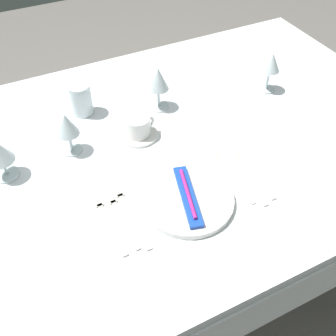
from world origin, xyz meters
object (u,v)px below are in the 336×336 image
Objects in this scene: dinner_plate at (188,199)px; spoon_dessert at (238,171)px; fork_salad at (108,221)px; wine_glass_centre at (158,81)px; drink_tumbler at (81,99)px; wine_glass_right at (271,64)px; spoon_soup at (226,171)px; coffee_cup_right at (138,126)px; toothbrush_package at (188,195)px; wine_glass_far at (67,126)px; spoon_tea at (246,167)px; fork_inner at (121,217)px; fork_outer at (130,213)px.

spoon_dessert is (0.19, 0.03, -0.01)m from dinner_plate.
fork_salad is 1.39× the size of wine_glass_centre.
drink_tumbler reaches higher than dinner_plate.
wine_glass_centre is 1.04× the size of wine_glass_right.
spoon_soup is 0.04m from spoon_dessert.
dinner_plate is at bearing -146.08° from wine_glass_right.
spoon_dessert is 0.34m from coffee_cup_right.
coffee_cup_right is (-0.20, 0.27, 0.04)m from spoon_dessert.
toothbrush_package is at bearing -146.08° from wine_glass_right.
wine_glass_right reaches higher than toothbrush_package.
fork_salad is 0.32m from wine_glass_far.
dinner_plate reaches higher than spoon_tea.
coffee_cup_right is at bearing 122.63° from spoon_soup.
spoon_soup reaches higher than fork_inner.
wine_glass_right is at bearing -14.22° from drink_tumbler.
spoon_dessert is at bearing 0.60° from fork_salad.
toothbrush_package is 1.39× the size of wine_glass_centre.
dinner_plate is 0.52m from drink_tumbler.
fork_salad is at bearing -100.03° from drink_tumbler.
fork_inner is at bearing -82.31° from wine_glass_far.
spoon_tea is at bearing 10.16° from dinner_plate.
drink_tumbler is (-0.64, 0.16, -0.05)m from wine_glass_right.
fork_inner is 1.47× the size of wine_glass_far.
drink_tumbler is at bearing 87.29° from fork_outer.
wine_glass_far reaches higher than spoon_soup.
wine_glass_right is (0.29, 0.30, 0.10)m from spoon_tea.
spoon_dessert is 0.57m from drink_tumbler.
wine_glass_centre is (-0.08, 0.38, 0.10)m from spoon_dessert.
wine_glass_centre is 1.10× the size of wine_glass_far.
coffee_cup_right is at bearing 92.01° from toothbrush_package.
wine_glass_centre reaches higher than fork_outer.
wine_glass_far reaches higher than dinner_plate.
dinner_plate is 1.09× the size of spoon_dessert.
wine_glass_far is at bearing 143.05° from spoon_soup.
toothbrush_package is 0.94× the size of spoon_soup.
fork_outer is 1.56× the size of wine_glass_right.
toothbrush_package is at bearing -8.04° from fork_salad.
coffee_cup_right is 0.72× the size of wine_glass_far.
spoon_tea is 0.36m from coffee_cup_right.
fork_inner is 0.91× the size of spoon_soup.
drink_tumbler is (-0.35, 0.46, 0.05)m from spoon_tea.
spoon_tea is at bearing 10.16° from toothbrush_package.
dinner_plate is at bearing -169.84° from spoon_tea.
wine_glass_centre is at bearing 96.75° from spoon_soup.
dinner_plate is 1.71× the size of wine_glass_right.
fork_outer is at bearing -176.14° from spoon_soup.
spoon_soup is (0.33, 0.02, 0.00)m from fork_inner.
wine_glass_centre is at bearing 53.20° from fork_inner.
coffee_cup_right reaches higher than toothbrush_package.
fork_salad is at bearing -156.82° from wine_glass_right.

